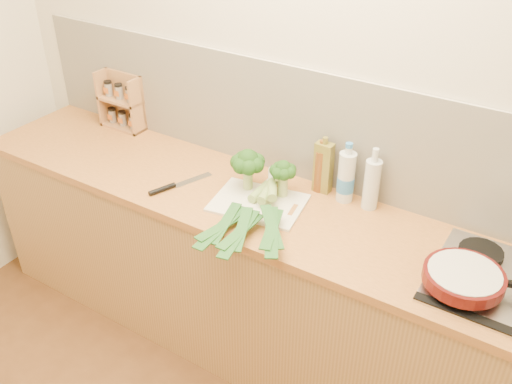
% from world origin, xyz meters
% --- Properties ---
extents(room_shell, '(3.50, 3.50, 3.50)m').
position_xyz_m(room_shell, '(0.00, 1.49, 1.17)').
color(room_shell, beige).
rests_on(room_shell, ground).
extents(counter, '(3.20, 0.62, 0.90)m').
position_xyz_m(counter, '(0.00, 1.20, 0.45)').
color(counter, '#AA8247').
rests_on(counter, ground).
extents(chopping_board, '(0.44, 0.35, 0.01)m').
position_xyz_m(chopping_board, '(-0.06, 1.18, 0.91)').
color(chopping_board, silver).
rests_on(chopping_board, counter).
extents(broccoli_left, '(0.16, 0.16, 0.20)m').
position_xyz_m(broccoli_left, '(-0.16, 1.25, 1.05)').
color(broccoli_left, '#A9C070').
rests_on(broccoli_left, chopping_board).
extents(broccoli_right, '(0.12, 0.12, 0.18)m').
position_xyz_m(broccoli_right, '(0.00, 1.29, 1.03)').
color(broccoli_right, '#A9C070').
rests_on(broccoli_right, chopping_board).
extents(leek_front, '(0.11, 0.67, 0.04)m').
position_xyz_m(leek_front, '(-0.08, 1.15, 0.94)').
color(leek_front, white).
rests_on(leek_front, chopping_board).
extents(leek_mid, '(0.19, 0.70, 0.04)m').
position_xyz_m(leek_mid, '(-0.02, 1.15, 0.95)').
color(leek_mid, white).
rests_on(leek_mid, chopping_board).
extents(leek_back, '(0.37, 0.59, 0.04)m').
position_xyz_m(leek_back, '(0.03, 1.15, 0.97)').
color(leek_back, white).
rests_on(leek_back, chopping_board).
extents(chefs_knife, '(0.15, 0.32, 0.02)m').
position_xyz_m(chefs_knife, '(-0.47, 1.07, 0.91)').
color(chefs_knife, silver).
rests_on(chefs_knife, counter).
extents(skillet, '(0.41, 0.29, 0.05)m').
position_xyz_m(skillet, '(0.86, 1.10, 0.96)').
color(skillet, '#4C0E0C').
rests_on(skillet, gas_hob).
extents(spice_rack, '(0.26, 0.10, 0.31)m').
position_xyz_m(spice_rack, '(-1.10, 1.44, 1.04)').
color(spice_rack, '#B97C4F').
rests_on(spice_rack, counter).
extents(oil_tin, '(0.08, 0.05, 0.27)m').
position_xyz_m(oil_tin, '(0.13, 1.43, 1.02)').
color(oil_tin, olive).
rests_on(oil_tin, counter).
extents(glass_bottle, '(0.07, 0.07, 0.29)m').
position_xyz_m(glass_bottle, '(0.37, 1.42, 1.02)').
color(glass_bottle, silver).
rests_on(glass_bottle, counter).
extents(amber_bottle, '(0.06, 0.06, 0.25)m').
position_xyz_m(amber_bottle, '(0.12, 1.43, 1.01)').
color(amber_bottle, brown).
rests_on(amber_bottle, counter).
extents(water_bottle, '(0.08, 0.08, 0.26)m').
position_xyz_m(water_bottle, '(0.25, 1.42, 1.01)').
color(water_bottle, silver).
rests_on(water_bottle, counter).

